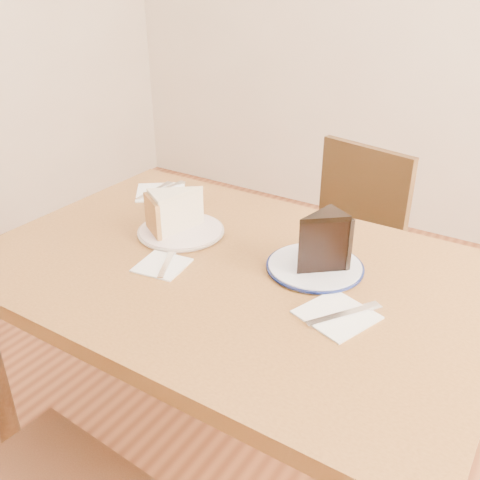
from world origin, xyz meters
name	(u,v)px	position (x,y,z in m)	size (l,w,h in m)	color
ground	(233,479)	(0.00, 0.00, 0.00)	(4.00, 4.00, 0.00)	#502715
table	(232,300)	(0.00, 0.00, 0.65)	(1.20, 0.80, 0.75)	#533316
chair_far	(337,256)	(0.01, 0.65, 0.47)	(0.49, 0.49, 0.84)	black
plate_cream	(181,231)	(-0.21, 0.07, 0.76)	(0.22, 0.22, 0.01)	silver
plate_navy	(315,267)	(0.17, 0.09, 0.76)	(0.22, 0.22, 0.01)	white
carrot_cake	(179,211)	(-0.21, 0.07, 0.81)	(0.10, 0.14, 0.09)	beige
chocolate_cake	(319,245)	(0.18, 0.08, 0.82)	(0.08, 0.11, 0.12)	black
napkin_cream	(162,265)	(-0.14, -0.09, 0.75)	(0.11, 0.11, 0.00)	white
napkin_navy	(337,315)	(0.29, -0.05, 0.75)	(0.13, 0.13, 0.00)	white
napkin_spare	(161,192)	(-0.43, 0.25, 0.75)	(0.15, 0.15, 0.00)	white
fork_cream	(167,262)	(-0.13, -0.08, 0.76)	(0.01, 0.14, 0.00)	silver
knife_navy	(343,314)	(0.30, -0.05, 0.76)	(0.02, 0.17, 0.00)	silver
fork_spare	(167,188)	(-0.43, 0.28, 0.76)	(0.01, 0.14, 0.00)	silver
knife_spare	(154,191)	(-0.45, 0.25, 0.76)	(0.01, 0.16, 0.00)	silver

